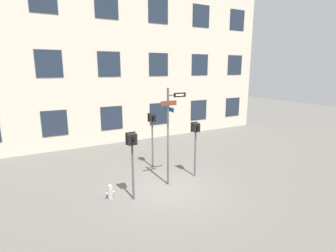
{
  "coord_description": "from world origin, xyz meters",
  "views": [
    {
      "loc": [
        -4.79,
        -8.72,
        4.86
      ],
      "look_at": [
        0.2,
        0.42,
        2.55
      ],
      "focal_mm": 28.0,
      "sensor_mm": 36.0,
      "label": 1
    }
  ],
  "objects_px": {
    "pedestrian_signal_left": "(132,147)",
    "fire_hydrant": "(110,192)",
    "street_sign_pole": "(170,129)",
    "pedestrian_signal_right": "(196,135)",
    "pedestrian_signal_across": "(152,126)"
  },
  "relations": [
    {
      "from": "pedestrian_signal_across",
      "to": "pedestrian_signal_right",
      "type": "bearing_deg",
      "value": -57.81
    },
    {
      "from": "fire_hydrant",
      "to": "pedestrian_signal_right",
      "type": "bearing_deg",
      "value": 3.52
    },
    {
      "from": "street_sign_pole",
      "to": "pedestrian_signal_left",
      "type": "xyz_separation_m",
      "value": [
        -1.84,
        -0.52,
        -0.38
      ]
    },
    {
      "from": "pedestrian_signal_right",
      "to": "pedestrian_signal_across",
      "type": "bearing_deg",
      "value": 122.19
    },
    {
      "from": "street_sign_pole",
      "to": "pedestrian_signal_across",
      "type": "height_order",
      "value": "street_sign_pole"
    },
    {
      "from": "street_sign_pole",
      "to": "pedestrian_signal_right",
      "type": "distance_m",
      "value": 1.52
    },
    {
      "from": "street_sign_pole",
      "to": "pedestrian_signal_left",
      "type": "bearing_deg",
      "value": -164.1
    },
    {
      "from": "street_sign_pole",
      "to": "pedestrian_signal_left",
      "type": "distance_m",
      "value": 1.95
    },
    {
      "from": "street_sign_pole",
      "to": "fire_hydrant",
      "type": "height_order",
      "value": "street_sign_pole"
    },
    {
      "from": "pedestrian_signal_left",
      "to": "fire_hydrant",
      "type": "distance_m",
      "value": 1.98
    },
    {
      "from": "pedestrian_signal_left",
      "to": "fire_hydrant",
      "type": "bearing_deg",
      "value": 149.44
    },
    {
      "from": "pedestrian_signal_right",
      "to": "street_sign_pole",
      "type": "bearing_deg",
      "value": -172.88
    },
    {
      "from": "pedestrian_signal_across",
      "to": "street_sign_pole",
      "type": "bearing_deg",
      "value": -95.79
    },
    {
      "from": "fire_hydrant",
      "to": "pedestrian_signal_across",
      "type": "bearing_deg",
      "value": 37.73
    },
    {
      "from": "pedestrian_signal_left",
      "to": "pedestrian_signal_across",
      "type": "relative_size",
      "value": 0.95
    }
  ]
}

